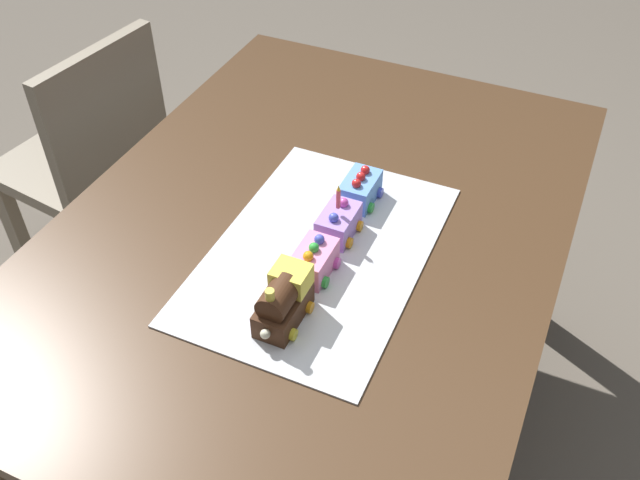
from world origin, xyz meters
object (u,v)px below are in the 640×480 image
Objects in this scene: birthday_candle at (338,197)px; cake_car_tanker_lavender at (338,223)px; cake_car_gondola_sky_blue at (360,189)px; cake_car_hopper_bubblegum at (314,260)px; cake_locomotive at (283,300)px; chair at (92,162)px; dining_table at (314,258)px.

cake_car_tanker_lavender is at bearing -0.00° from birthday_candle.
cake_car_tanker_lavender is 1.00× the size of cake_car_gondola_sky_blue.
cake_car_tanker_lavender is (0.12, 0.00, -0.00)m from cake_car_hopper_bubblegum.
cake_car_tanker_lavender is 0.12m from cake_car_gondola_sky_blue.
cake_car_gondola_sky_blue is at bearing -0.00° from cake_locomotive.
cake_car_tanker_lavender is at bearing 80.93° from chair.
dining_table is 10.00× the size of cake_locomotive.
cake_car_hopper_bubblegum is (-0.39, -0.90, 0.30)m from chair.
cake_car_gondola_sky_blue is at bearing -0.00° from cake_car_tanker_lavender.
dining_table is 0.15m from cake_car_tanker_lavender.
chair is at bearing 73.10° from dining_table.
cake_locomotive is 0.37m from cake_car_gondola_sky_blue.
dining_table is at bearing 80.81° from chair.
cake_car_gondola_sky_blue is at bearing -0.00° from birthday_candle.
birthday_candle is at bearing -0.00° from cake_locomotive.
cake_car_gondola_sky_blue is (0.12, -0.00, 0.00)m from cake_car_tanker_lavender.
cake_car_hopper_bubblegum reaches higher than dining_table.
cake_car_tanker_lavender is at bearing 180.00° from cake_car_gondola_sky_blue.
birthday_candle is (-0.02, -0.06, 0.21)m from dining_table.
cake_locomotive is 0.25m from birthday_candle.
dining_table is at bearing 13.37° from cake_locomotive.
cake_car_tanker_lavender is (-0.27, -0.90, 0.30)m from chair.
cake_car_tanker_lavender is (-0.02, -0.06, 0.14)m from dining_table.
birthday_candle is at bearing 180.00° from cake_car_tanker_lavender.
chair is 8.60× the size of cake_car_gondola_sky_blue.
cake_locomotive is 2.56× the size of birthday_candle.
cake_locomotive is at bearing 180.00° from cake_car_tanker_lavender.
dining_table is 14.00× the size of cake_car_hopper_bubblegum.
dining_table is 0.20m from cake_car_hopper_bubblegum.
cake_car_gondola_sky_blue is (0.36, -0.00, -0.02)m from cake_locomotive.
birthday_candle reaches higher than cake_car_hopper_bubblegum.
cake_car_tanker_lavender is (0.25, -0.00, -0.02)m from cake_locomotive.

